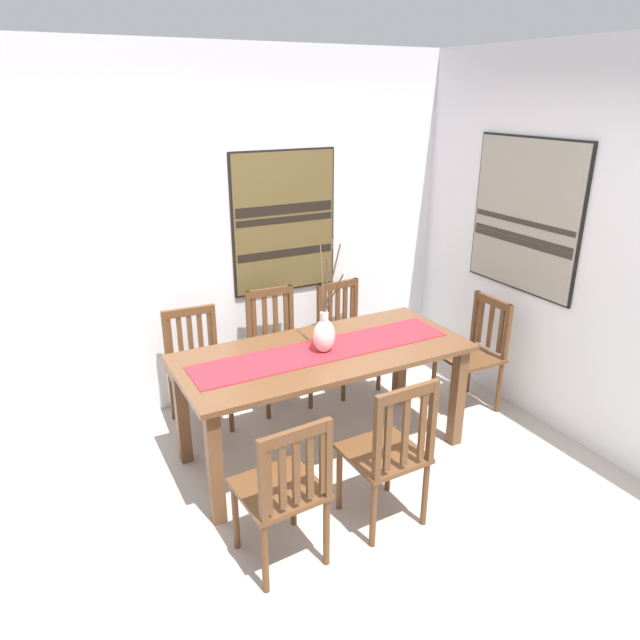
{
  "coord_description": "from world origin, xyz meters",
  "views": [
    {
      "loc": [
        -1.53,
        -2.4,
        2.38
      ],
      "look_at": [
        0.08,
        0.65,
        1.01
      ],
      "focal_mm": 32.75,
      "sensor_mm": 36.0,
      "label": 1
    }
  ],
  "objects_px": {
    "chair_0": "(285,489)",
    "chair_1": "(277,346)",
    "chair_4": "(474,352)",
    "painting_on_back_wall": "(284,222)",
    "chair_5": "(196,365)",
    "dining_table": "(323,366)",
    "chair_2": "(389,452)",
    "painting_on_side_wall": "(525,216)",
    "chair_3": "(346,333)",
    "centerpiece_vase": "(324,333)"
  },
  "relations": [
    {
      "from": "dining_table",
      "to": "chair_0",
      "type": "height_order",
      "value": "chair_0"
    },
    {
      "from": "dining_table",
      "to": "chair_2",
      "type": "xyz_separation_m",
      "value": [
        -0.01,
        -0.81,
        -0.18
      ]
    },
    {
      "from": "chair_1",
      "to": "painting_on_side_wall",
      "type": "relative_size",
      "value": 0.83
    },
    {
      "from": "chair_2",
      "to": "chair_1",
      "type": "bearing_deg",
      "value": 88.72
    },
    {
      "from": "chair_3",
      "to": "chair_5",
      "type": "height_order",
      "value": "chair_3"
    },
    {
      "from": "chair_2",
      "to": "painting_on_back_wall",
      "type": "xyz_separation_m",
      "value": [
        0.25,
        1.92,
        0.91
      ]
    },
    {
      "from": "dining_table",
      "to": "painting_on_side_wall",
      "type": "bearing_deg",
      "value": -0.62
    },
    {
      "from": "chair_5",
      "to": "chair_1",
      "type": "bearing_deg",
      "value": 2.16
    },
    {
      "from": "chair_0",
      "to": "chair_2",
      "type": "height_order",
      "value": "chair_2"
    },
    {
      "from": "chair_1",
      "to": "chair_2",
      "type": "height_order",
      "value": "chair_2"
    },
    {
      "from": "chair_3",
      "to": "painting_on_back_wall",
      "type": "bearing_deg",
      "value": 143.81
    },
    {
      "from": "chair_1",
      "to": "painting_on_back_wall",
      "type": "relative_size",
      "value": 0.83
    },
    {
      "from": "painting_on_side_wall",
      "to": "chair_2",
      "type": "bearing_deg",
      "value": -154.78
    },
    {
      "from": "chair_1",
      "to": "chair_3",
      "type": "bearing_deg",
      "value": -0.84
    },
    {
      "from": "chair_1",
      "to": "painting_on_back_wall",
      "type": "height_order",
      "value": "painting_on_back_wall"
    },
    {
      "from": "chair_0",
      "to": "painting_on_back_wall",
      "type": "bearing_deg",
      "value": 64.92
    },
    {
      "from": "dining_table",
      "to": "chair_5",
      "type": "relative_size",
      "value": 2.18
    },
    {
      "from": "chair_3",
      "to": "painting_on_side_wall",
      "type": "bearing_deg",
      "value": -38.92
    },
    {
      "from": "chair_1",
      "to": "chair_5",
      "type": "height_order",
      "value": "chair_1"
    },
    {
      "from": "chair_5",
      "to": "dining_table",
      "type": "bearing_deg",
      "value": -50.89
    },
    {
      "from": "painting_on_back_wall",
      "to": "painting_on_side_wall",
      "type": "height_order",
      "value": "painting_on_side_wall"
    },
    {
      "from": "centerpiece_vase",
      "to": "chair_5",
      "type": "bearing_deg",
      "value": 128.11
    },
    {
      "from": "chair_1",
      "to": "painting_on_side_wall",
      "type": "xyz_separation_m",
      "value": [
        1.65,
        -0.84,
        1.03
      ]
    },
    {
      "from": "chair_1",
      "to": "chair_4",
      "type": "bearing_deg",
      "value": -30.88
    },
    {
      "from": "chair_0",
      "to": "chair_3",
      "type": "xyz_separation_m",
      "value": [
        1.32,
        1.64,
        -0.0
      ]
    },
    {
      "from": "chair_0",
      "to": "chair_1",
      "type": "bearing_deg",
      "value": 67.29
    },
    {
      "from": "chair_0",
      "to": "painting_on_side_wall",
      "type": "relative_size",
      "value": 0.81
    },
    {
      "from": "chair_2",
      "to": "painting_on_back_wall",
      "type": "distance_m",
      "value": 2.14
    },
    {
      "from": "chair_1",
      "to": "chair_2",
      "type": "relative_size",
      "value": 0.97
    },
    {
      "from": "dining_table",
      "to": "chair_5",
      "type": "xyz_separation_m",
      "value": [
        -0.65,
        0.79,
        -0.19
      ]
    },
    {
      "from": "chair_3",
      "to": "chair_5",
      "type": "bearing_deg",
      "value": -179.29
    },
    {
      "from": "dining_table",
      "to": "centerpiece_vase",
      "type": "height_order",
      "value": "centerpiece_vase"
    },
    {
      "from": "chair_1",
      "to": "chair_5",
      "type": "xyz_separation_m",
      "value": [
        -0.67,
        -0.03,
        -0.01
      ]
    },
    {
      "from": "chair_4",
      "to": "painting_on_back_wall",
      "type": "height_order",
      "value": "painting_on_back_wall"
    },
    {
      "from": "centerpiece_vase",
      "to": "chair_5",
      "type": "distance_m",
      "value": 1.13
    },
    {
      "from": "centerpiece_vase",
      "to": "dining_table",
      "type": "bearing_deg",
      "value": 77.98
    },
    {
      "from": "centerpiece_vase",
      "to": "painting_on_side_wall",
      "type": "bearing_deg",
      "value": 0.16
    },
    {
      "from": "chair_1",
      "to": "chair_4",
      "type": "xyz_separation_m",
      "value": [
        1.33,
        -0.8,
        -0.01
      ]
    },
    {
      "from": "chair_0",
      "to": "chair_5",
      "type": "height_order",
      "value": "chair_0"
    },
    {
      "from": "chair_2",
      "to": "chair_0",
      "type": "bearing_deg",
      "value": -178.52
    },
    {
      "from": "chair_1",
      "to": "chair_3",
      "type": "xyz_separation_m",
      "value": [
        0.63,
        -0.01,
        -0.01
      ]
    },
    {
      "from": "chair_2",
      "to": "painting_on_back_wall",
      "type": "relative_size",
      "value": 0.85
    },
    {
      "from": "chair_4",
      "to": "painting_on_back_wall",
      "type": "xyz_separation_m",
      "value": [
        -1.12,
        1.09,
        0.93
      ]
    },
    {
      "from": "dining_table",
      "to": "chair_3",
      "type": "relative_size",
      "value": 2.16
    },
    {
      "from": "centerpiece_vase",
      "to": "chair_2",
      "type": "height_order",
      "value": "centerpiece_vase"
    },
    {
      "from": "centerpiece_vase",
      "to": "chair_2",
      "type": "bearing_deg",
      "value": -90.73
    },
    {
      "from": "chair_0",
      "to": "chair_2",
      "type": "relative_size",
      "value": 0.95
    },
    {
      "from": "painting_on_back_wall",
      "to": "painting_on_side_wall",
      "type": "bearing_deg",
      "value": -38.16
    },
    {
      "from": "chair_0",
      "to": "chair_1",
      "type": "xyz_separation_m",
      "value": [
        0.69,
        1.65,
        0.0
      ]
    },
    {
      "from": "painting_on_side_wall",
      "to": "chair_4",
      "type": "bearing_deg",
      "value": 172.92
    }
  ]
}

